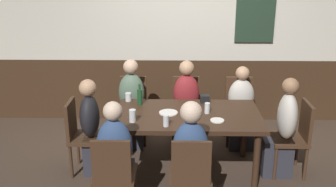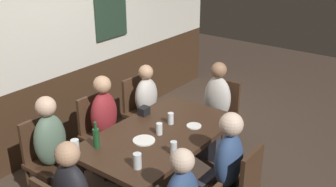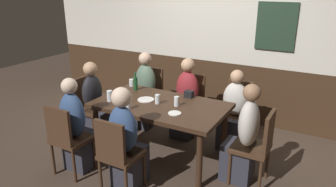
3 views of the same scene
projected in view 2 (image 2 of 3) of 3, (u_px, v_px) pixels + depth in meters
The scene contains 21 objects.
wall_back at pixel (48, 49), 4.65m from camera, with size 6.40×0.13×2.60m.
dining_table at pixel (160, 139), 3.98m from camera, with size 1.64×0.95×0.74m.
chair_mid_near at pixel (239, 186), 3.55m from camera, with size 0.40×0.40×0.88m.
chair_head_east at pixel (221, 112), 4.95m from camera, with size 0.40×0.40×0.88m.
chair_left_far at pixel (45, 156), 4.00m from camera, with size 0.40×0.40×0.88m.
chair_right_far at pixel (140, 107), 5.07m from camera, with size 0.40×0.40×0.88m.
chair_mid_far at pixel (98, 129), 4.53m from camera, with size 0.40×0.40×0.88m.
person_mid_near at pixel (223, 179), 3.63m from camera, with size 0.34×0.37×1.17m.
person_head_east at pixel (215, 117), 4.83m from camera, with size 0.37×0.34×1.17m.
person_left_far at pixel (56, 161), 3.91m from camera, with size 0.34×0.37×1.17m.
person_right_far at pixel (150, 114), 4.99m from camera, with size 0.34×0.37×1.09m.
person_mid_far at pixel (108, 133), 4.45m from camera, with size 0.34×0.37×1.16m.
pint_glass_pale at pixel (75, 146), 3.62m from camera, with size 0.08×0.08×0.10m.
tumbler_water at pixel (171, 119), 4.10m from camera, with size 0.06×0.06×0.12m.
pint_glass_stout at pixel (137, 162), 3.34m from camera, with size 0.07×0.07×0.14m.
highball_clear at pixel (159, 129), 3.89m from camera, with size 0.06×0.06×0.12m.
pint_glass_amber at pixel (174, 149), 3.55m from camera, with size 0.06×0.06×0.13m.
beer_bottle_green at pixel (96, 137), 3.64m from camera, with size 0.06×0.06×0.26m.
plate_white_large at pixel (144, 140), 3.79m from camera, with size 0.21×0.21×0.01m, color white.
plate_white_small at pixel (194, 126), 4.06m from camera, with size 0.15×0.15×0.01m, color white.
condiment_caddy at pixel (144, 111), 4.30m from camera, with size 0.11×0.09×0.09m, color black.
Camera 2 is at (-2.74, -2.16, 2.63)m, focal length 42.79 mm.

